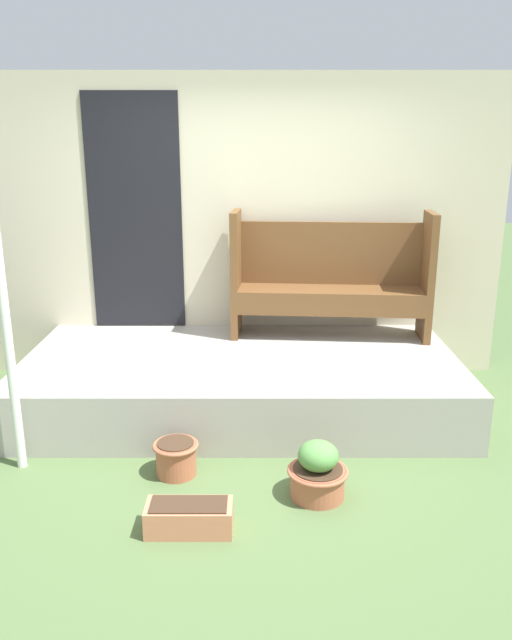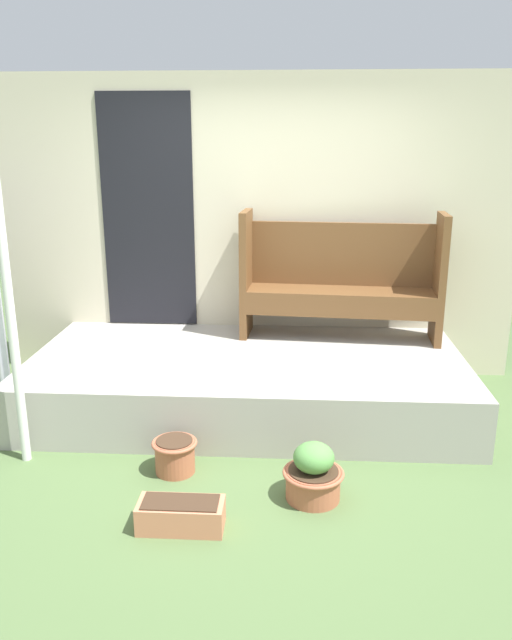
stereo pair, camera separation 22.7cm
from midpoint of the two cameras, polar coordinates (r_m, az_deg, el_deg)
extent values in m
plane|color=#516B3D|center=(4.30, -1.90, -12.51)|extent=(24.00, 24.00, 0.00)
cube|color=#A8A399|center=(4.95, -2.45, -5.68)|extent=(3.36, 1.65, 0.43)
cube|color=beige|center=(5.50, -2.18, 8.26)|extent=(4.56, 0.06, 2.60)
cube|color=black|center=(5.56, -11.90, 9.51)|extent=(0.80, 0.02, 2.00)
cylinder|color=white|center=(4.12, -23.35, 1.60)|extent=(0.06, 0.06, 2.24)
cube|color=brown|center=(5.28, -2.82, 4.22)|extent=(0.09, 0.40, 1.06)
cube|color=brown|center=(5.32, 14.46, 3.81)|extent=(0.09, 0.40, 1.06)
cube|color=brown|center=(5.27, 5.81, 2.66)|extent=(1.56, 0.51, 0.04)
cube|color=brown|center=(5.12, 5.82, 1.13)|extent=(1.53, 0.14, 0.15)
cube|color=brown|center=(5.39, 5.86, 6.08)|extent=(1.53, 0.15, 0.54)
cylinder|color=#B26042|center=(4.11, -8.70, -12.44)|extent=(0.25, 0.25, 0.22)
torus|color=#B26042|center=(4.06, -8.76, -11.26)|extent=(0.29, 0.29, 0.02)
cylinder|color=#422D1E|center=(4.06, -8.77, -11.06)|extent=(0.23, 0.23, 0.01)
cylinder|color=#B26042|center=(3.86, 4.13, -14.64)|extent=(0.32, 0.32, 0.18)
torus|color=#B26042|center=(3.82, 4.16, -13.64)|extent=(0.37, 0.37, 0.02)
cylinder|color=#422D1E|center=(3.81, 4.16, -13.43)|extent=(0.30, 0.30, 0.01)
ellipsoid|color=#599347|center=(3.77, 4.19, -12.31)|extent=(0.24, 0.24, 0.18)
cube|color=tan|center=(3.60, -7.80, -17.49)|extent=(0.47, 0.21, 0.16)
cube|color=#422D1E|center=(3.55, -7.85, -16.37)|extent=(0.42, 0.17, 0.01)
camera|label=1|loc=(0.11, -91.54, -0.45)|focal=35.00mm
camera|label=2|loc=(0.11, 88.46, 0.45)|focal=35.00mm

